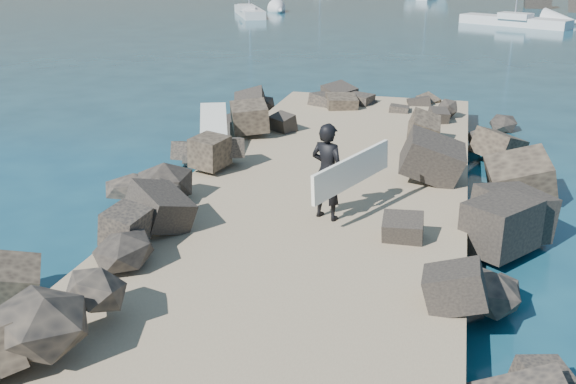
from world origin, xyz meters
name	(u,v)px	position (x,y,z in m)	size (l,w,h in m)	color
ground	(301,247)	(0.00, 0.00, 0.00)	(800.00, 800.00, 0.00)	#0F384C
jetty	(272,283)	(0.00, -2.00, 0.30)	(6.00, 26.00, 0.60)	#8C7759
riprap_left	(123,239)	(-2.90, -1.50, 0.50)	(2.60, 22.00, 1.00)	black
riprap_right	(460,280)	(2.90, -1.50, 0.50)	(2.60, 22.00, 1.00)	black
surfboard_resting	(214,131)	(-3.20, 3.81, 1.04)	(0.66, 2.66, 0.09)	beige
surfer_with_board	(331,172)	(0.50, 0.16, 1.52)	(1.38, 2.06, 1.83)	black
sailboat_c	(514,21)	(6.27, 40.36, 0.35)	(7.90, 5.36, 9.58)	silver
sailboat_a	(249,12)	(-14.94, 42.55, 0.35)	(4.80, 7.56, 9.10)	silver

